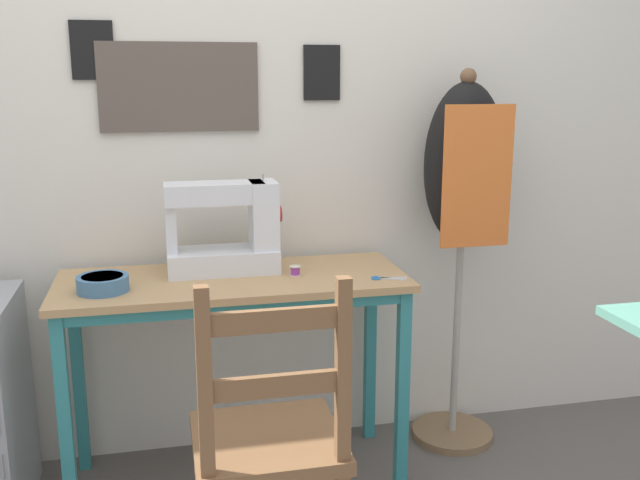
# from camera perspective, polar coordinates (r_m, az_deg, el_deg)

# --- Properties ---
(wall_back) EXTENTS (10.00, 0.07, 2.55)m
(wall_back) POSITION_cam_1_polar(r_m,az_deg,el_deg) (2.64, -7.97, 9.77)
(wall_back) COLOR silver
(wall_back) RESTS_ON ground_plane
(sewing_table) EXTENTS (1.17, 0.47, 0.75)m
(sewing_table) POSITION_cam_1_polar(r_m,az_deg,el_deg) (2.45, -6.88, -5.41)
(sewing_table) COLOR tan
(sewing_table) RESTS_ON ground_plane
(sewing_machine) EXTENTS (0.40, 0.18, 0.34)m
(sewing_machine) POSITION_cam_1_polar(r_m,az_deg,el_deg) (2.47, -7.27, 0.79)
(sewing_machine) COLOR white
(sewing_machine) RESTS_ON sewing_table
(fabric_bowl) EXTENTS (0.16, 0.16, 0.05)m
(fabric_bowl) POSITION_cam_1_polar(r_m,az_deg,el_deg) (2.35, -16.99, -3.32)
(fabric_bowl) COLOR teal
(fabric_bowl) RESTS_ON sewing_table
(scissors) EXTENTS (0.12, 0.07, 0.01)m
(scissors) POSITION_cam_1_polar(r_m,az_deg,el_deg) (2.40, 5.08, -3.06)
(scissors) COLOR silver
(scissors) RESTS_ON sewing_table
(thread_spool_near_machine) EXTENTS (0.04, 0.04, 0.03)m
(thread_spool_near_machine) POSITION_cam_1_polar(r_m,az_deg,el_deg) (2.43, -1.99, -2.47)
(thread_spool_near_machine) COLOR purple
(thread_spool_near_machine) RESTS_ON sewing_table
(wooden_chair) EXTENTS (0.40, 0.38, 0.95)m
(wooden_chair) POSITION_cam_1_polar(r_m,az_deg,el_deg) (1.99, -4.10, -16.10)
(wooden_chair) COLOR brown
(wooden_chair) RESTS_ON ground_plane
(dress_form) EXTENTS (0.32, 0.32, 1.45)m
(dress_form) POSITION_cam_1_polar(r_m,az_deg,el_deg) (2.70, 11.42, 4.23)
(dress_form) COLOR #846647
(dress_form) RESTS_ON ground_plane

